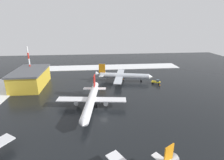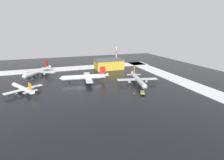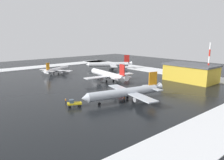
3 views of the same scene
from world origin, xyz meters
The scene contains 12 objects.
ground_plane centered at (0.00, 0.00, 0.00)m, with size 240.00×240.00×0.00m, color black.
snow_bank_far centered at (0.00, -50.00, 0.14)m, with size 152.00×16.00×0.28m, color white.
snow_bank_right centered at (67.00, 0.00, 0.14)m, with size 14.00×116.00×0.28m, color white.
airplane_distant_tail centered at (-35.69, 12.64, 3.17)m, with size 26.81×32.00×9.58m.
airplane_foreground_jet centered at (26.30, -32.03, 3.16)m, with size 24.08×27.99×9.56m.
airplane_far_rear centered at (32.61, 4.51, 2.51)m, with size 19.77×23.09×7.61m.
airplane_parked_starboard centered at (-4.64, -4.77, 3.26)m, with size 33.23×27.67×9.87m.
pushback_tug centered at (-29.35, 30.01, 1.28)m, with size 3.93×5.10×2.50m.
ground_crew_near_tug centered at (-24.17, 30.05, 0.97)m, with size 0.36×0.36×1.71m.
ground_crew_beside_wing centered at (-35.31, 12.83, 0.97)m, with size 0.36×0.36×1.71m.
antenna_mast centered at (-40.09, -38.45, 9.81)m, with size 0.70×0.70×19.61m.
cargo_hangar centered at (-32.29, -36.20, 4.44)m, with size 25.07×15.12×8.80m.
Camera 3 is at (-89.06, 64.68, 22.86)m, focal length 35.00 mm.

